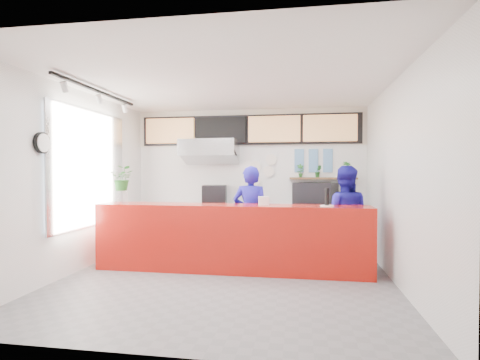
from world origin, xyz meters
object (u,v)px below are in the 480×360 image
Objects in this scene: staff_right at (344,217)px; service_counter at (231,238)px; espresso_machine at (316,195)px; pepper_mill at (327,197)px; staff_center at (251,215)px; panini_oven at (215,196)px.

service_counter is at bearing 25.11° from staff_right.
espresso_machine reaches higher than pepper_mill.
staff_center is 1.00× the size of staff_right.
service_counter is 2.01m from panini_oven.
service_counter is 2.38m from espresso_machine.
pepper_mill is (1.28, -0.50, 0.38)m from staff_center.
pepper_mill is at bearing -1.29° from service_counter.
staff_center is 1.61m from staff_right.
staff_center is 6.43× the size of pepper_mill.
espresso_machine reaches higher than service_counter.
staff_right is at bearing -50.38° from espresso_machine.
pepper_mill is at bearing 68.92° from staff_right.
staff_right is at bearing 15.76° from service_counter.
staff_center is at bearing 60.66° from service_counter.
service_counter is 1.69m from pepper_mill.
pepper_mill reaches higher than panini_oven.
panini_oven is at bearing 111.14° from service_counter.
staff_right is 0.75m from pepper_mill.
panini_oven reaches higher than service_counter.
staff_right is 6.43× the size of pepper_mill.
service_counter is 5.60× the size of espresso_machine.
pepper_mill is (-0.33, -0.56, 0.38)m from staff_right.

